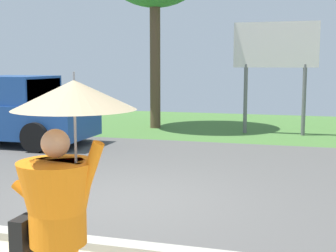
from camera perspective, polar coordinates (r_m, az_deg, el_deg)
ground_plane at (r=10.48m, az=0.33°, el=-4.81°), size 40.00×22.00×0.20m
monk_pedestrian at (r=3.74m, az=-12.86°, el=-9.99°), size 1.04×0.92×2.13m
pickup_truck at (r=13.84m, az=-19.60°, el=1.60°), size 5.20×2.28×1.88m
roadside_billboard at (r=15.03m, az=12.99°, el=8.68°), size 2.60×0.12×3.50m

